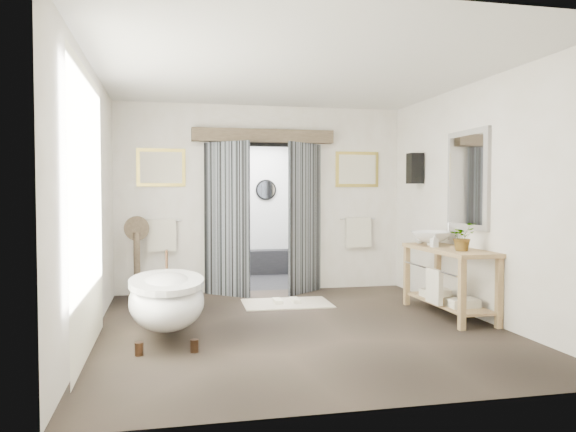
% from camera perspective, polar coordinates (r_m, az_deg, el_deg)
% --- Properties ---
extents(ground_plane, '(5.00, 5.00, 0.00)m').
position_cam_1_polar(ground_plane, '(6.54, 1.13, -11.22)').
color(ground_plane, '#473A2F').
extents(room_shell, '(4.52, 5.02, 2.91)m').
position_cam_1_polar(room_shell, '(6.24, 1.09, 5.33)').
color(room_shell, white).
rests_on(room_shell, ground_plane).
extents(shower_room, '(2.22, 2.01, 2.51)m').
position_cam_1_polar(shower_room, '(10.30, -3.97, -1.18)').
color(shower_room, black).
rests_on(shower_room, ground_plane).
extents(back_wall_dressing, '(3.82, 0.68, 2.52)m').
position_cam_1_polar(back_wall_dressing, '(8.63, -2.40, 2.53)').
color(back_wall_dressing, black).
rests_on(back_wall_dressing, ground_plane).
extents(clawfoot_tub, '(0.78, 1.75, 0.86)m').
position_cam_1_polar(clawfoot_tub, '(6.13, -12.22, -8.19)').
color(clawfoot_tub, '#402919').
rests_on(clawfoot_tub, ground_plane).
extents(vanity, '(0.57, 1.60, 0.85)m').
position_cam_1_polar(vanity, '(7.32, 15.88, -5.83)').
color(vanity, tan).
rests_on(vanity, ground_plane).
extents(pedestal_mirror, '(0.36, 0.23, 1.21)m').
position_cam_1_polar(pedestal_mirror, '(8.38, -15.09, -4.71)').
color(pedestal_mirror, brown).
rests_on(pedestal_mirror, ground_plane).
extents(rug, '(1.22, 0.84, 0.01)m').
position_cam_1_polar(rug, '(7.86, -0.13, -8.86)').
color(rug, beige).
rests_on(rug, ground_plane).
extents(slippers, '(0.35, 0.27, 0.05)m').
position_cam_1_polar(slippers, '(7.88, -0.16, -8.58)').
color(slippers, '#F2EDCD').
rests_on(slippers, rug).
extents(basin, '(0.67, 0.67, 0.18)m').
position_cam_1_polar(basin, '(7.60, 14.37, -2.21)').
color(basin, white).
rests_on(basin, vanity).
extents(plant, '(0.37, 0.35, 0.34)m').
position_cam_1_polar(plant, '(6.95, 17.28, -2.02)').
color(plant, gray).
rests_on(plant, vanity).
extents(soap_bottle_a, '(0.09, 0.09, 0.17)m').
position_cam_1_polar(soap_bottle_a, '(7.31, 14.64, -2.42)').
color(soap_bottle_a, gray).
rests_on(soap_bottle_a, vanity).
extents(soap_bottle_b, '(0.15, 0.15, 0.17)m').
position_cam_1_polar(soap_bottle_b, '(7.83, 13.25, -2.12)').
color(soap_bottle_b, gray).
rests_on(soap_bottle_b, vanity).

